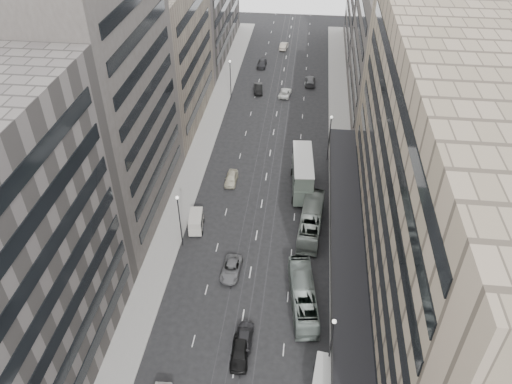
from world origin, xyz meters
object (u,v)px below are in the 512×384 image
at_px(vw_microbus, 323,379).
at_px(panel_van, 196,221).
at_px(sedan_0, 240,352).
at_px(double_decker, 302,173).
at_px(sedan_2, 231,269).
at_px(bus_near, 303,295).
at_px(bus_far, 311,220).

distance_m(vw_microbus, panel_van, 28.48).
distance_m(vw_microbus, sedan_0, 9.19).
relative_size(double_decker, vw_microbus, 2.11).
relative_size(vw_microbus, sedan_0, 1.04).
distance_m(vw_microbus, sedan_2, 18.63).
bearing_deg(bus_near, sedan_0, 43.43).
height_order(bus_near, vw_microbus, bus_near).
height_order(bus_near, bus_far, bus_far).
height_order(bus_near, panel_van, bus_near).
height_order(sedan_0, sedan_2, sedan_0).
bearing_deg(bus_far, bus_near, 91.85).
bearing_deg(bus_far, panel_van, 10.64).
height_order(bus_near, double_decker, double_decker).
bearing_deg(sedan_2, vw_microbus, -48.94).
distance_m(bus_far, panel_van, 15.98).
bearing_deg(sedan_0, bus_near, 48.69).
bearing_deg(sedan_2, sedan_0, -74.47).
bearing_deg(bus_far, double_decker, -75.60).
distance_m(bus_near, sedan_0, 10.25).
relative_size(double_decker, sedan_2, 2.12).
relative_size(bus_near, panel_van, 2.74).
distance_m(bus_near, bus_far, 13.55).
xyz_separation_m(bus_near, sedan_2, (-9.15, 4.06, -0.88)).
distance_m(bus_near, vw_microbus, 10.79).
distance_m(double_decker, panel_van, 18.07).
relative_size(panel_van, sedan_0, 0.86).
bearing_deg(double_decker, vw_microbus, -88.29).
height_order(bus_far, sedan_0, bus_far).
bearing_deg(sedan_0, bus_far, 69.35).
bearing_deg(vw_microbus, bus_far, 101.19).
bearing_deg(sedan_0, double_decker, 77.46).
height_order(bus_far, vw_microbus, bus_far).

